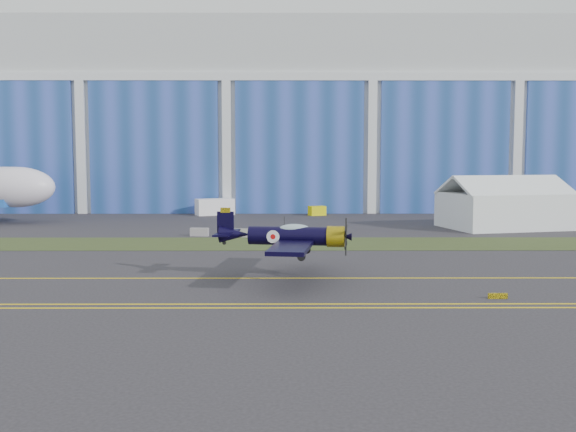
{
  "coord_description": "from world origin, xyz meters",
  "views": [
    {
      "loc": [
        8.8,
        -53.02,
        8.88
      ],
      "look_at": [
        9.05,
        3.52,
        3.75
      ],
      "focal_mm": 42.0,
      "sensor_mm": 36.0,
      "label": 1
    }
  ],
  "objects_px": {
    "warbird": "(289,236)",
    "tent": "(504,202)",
    "tug": "(317,211)",
    "shipping_container": "(215,207)"
  },
  "relations": [
    {
      "from": "warbird",
      "to": "tent",
      "type": "bearing_deg",
      "value": 60.13
    },
    {
      "from": "shipping_container",
      "to": "warbird",
      "type": "bearing_deg",
      "value": -102.3
    },
    {
      "from": "tent",
      "to": "warbird",
      "type": "bearing_deg",
      "value": -141.26
    },
    {
      "from": "warbird",
      "to": "tent",
      "type": "height_order",
      "value": "tent"
    },
    {
      "from": "warbird",
      "to": "tent",
      "type": "relative_size",
      "value": 0.91
    },
    {
      "from": "warbird",
      "to": "tent",
      "type": "distance_m",
      "value": 43.14
    },
    {
      "from": "tent",
      "to": "tug",
      "type": "relative_size",
      "value": 6.74
    },
    {
      "from": "warbird",
      "to": "tug",
      "type": "relative_size",
      "value": 6.11
    },
    {
      "from": "warbird",
      "to": "shipping_container",
      "type": "xyz_separation_m",
      "value": [
        -10.69,
        52.11,
        -1.95
      ]
    },
    {
      "from": "warbird",
      "to": "tent",
      "type": "xyz_separation_m",
      "value": [
        26.47,
        34.06,
        0.08
      ]
    }
  ]
}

